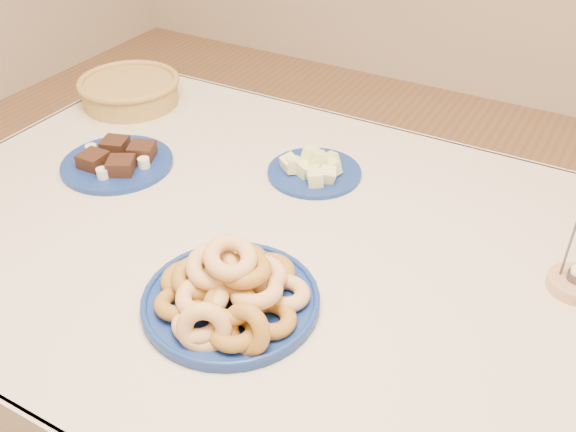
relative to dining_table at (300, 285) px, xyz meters
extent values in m
cylinder|color=brown|center=(-0.70, 0.40, -0.28)|extent=(0.06, 0.06, 0.72)
cube|color=beige|center=(0.00, 0.00, 0.10)|extent=(1.70, 1.10, 0.02)
cube|color=beige|center=(0.00, 0.55, -0.03)|extent=(1.70, 0.01, 0.28)
cube|color=beige|center=(-0.85, 0.00, -0.03)|extent=(0.01, 1.10, 0.28)
cylinder|color=navy|center=(-0.02, -0.21, 0.11)|extent=(0.40, 0.40, 0.02)
torus|color=navy|center=(-0.02, -0.21, 0.12)|extent=(0.40, 0.40, 0.01)
torus|color=tan|center=(0.06, -0.17, 0.14)|extent=(0.12, 0.12, 0.03)
torus|color=brown|center=(0.01, -0.13, 0.14)|extent=(0.13, 0.13, 0.03)
torus|color=brown|center=(-0.05, -0.13, 0.14)|extent=(0.12, 0.12, 0.03)
torus|color=tan|center=(-0.09, -0.17, 0.14)|extent=(0.12, 0.12, 0.03)
torus|color=brown|center=(-0.11, -0.22, 0.14)|extent=(0.12, 0.12, 0.04)
torus|color=brown|center=(-0.08, -0.27, 0.14)|extent=(0.13, 0.13, 0.04)
torus|color=tan|center=(-0.03, -0.30, 0.14)|extent=(0.13, 0.13, 0.03)
torus|color=brown|center=(0.03, -0.28, 0.14)|extent=(0.10, 0.10, 0.03)
torus|color=brown|center=(0.07, -0.23, 0.14)|extent=(0.12, 0.11, 0.04)
torus|color=tan|center=(0.01, -0.17, 0.16)|extent=(0.13, 0.13, 0.04)
torus|color=brown|center=(-0.03, -0.16, 0.16)|extent=(0.10, 0.10, 0.05)
torus|color=tan|center=(-0.07, -0.18, 0.16)|extent=(0.10, 0.09, 0.04)
torus|color=brown|center=(-0.08, -0.23, 0.16)|extent=(0.13, 0.13, 0.05)
torus|color=tan|center=(-0.04, -0.27, 0.16)|extent=(0.09, 0.09, 0.04)
torus|color=brown|center=(0.01, -0.26, 0.16)|extent=(0.12, 0.12, 0.04)
torus|color=tan|center=(0.03, -0.21, 0.16)|extent=(0.12, 0.12, 0.05)
torus|color=brown|center=(0.00, -0.20, 0.19)|extent=(0.12, 0.11, 0.04)
torus|color=tan|center=(-0.05, -0.22, 0.19)|extent=(0.13, 0.13, 0.06)
torus|color=tan|center=(-0.02, -0.21, 0.22)|extent=(0.13, 0.13, 0.05)
torus|color=tan|center=(0.00, -0.32, 0.15)|extent=(0.11, 0.09, 0.09)
torus|color=brown|center=(0.06, -0.28, 0.15)|extent=(0.10, 0.07, 0.09)
cylinder|color=navy|center=(-0.10, 0.25, 0.11)|extent=(0.22, 0.22, 0.01)
cube|color=#CDE08D|center=(-0.08, 0.21, 0.13)|extent=(0.05, 0.05, 0.04)
cube|color=#CDE08D|center=(-0.05, 0.22, 0.13)|extent=(0.05, 0.05, 0.05)
cube|color=#CDE08D|center=(-0.07, 0.28, 0.13)|extent=(0.05, 0.05, 0.05)
cube|color=#CDE08D|center=(-0.10, 0.22, 0.13)|extent=(0.05, 0.05, 0.04)
cube|color=#CDE08D|center=(-0.09, 0.23, 0.16)|extent=(0.05, 0.05, 0.04)
cube|color=#CDE08D|center=(-0.07, 0.19, 0.13)|extent=(0.05, 0.05, 0.04)
cube|color=#CDE08D|center=(-0.12, 0.27, 0.13)|extent=(0.05, 0.06, 0.05)
cube|color=#CDE08D|center=(-0.11, 0.24, 0.16)|extent=(0.05, 0.04, 0.04)
cube|color=#CDE08D|center=(-0.14, 0.22, 0.13)|extent=(0.05, 0.05, 0.04)
cube|color=#CDE08D|center=(-0.15, 0.22, 0.13)|extent=(0.05, 0.05, 0.04)
cube|color=#CDE08D|center=(-0.06, 0.25, 0.13)|extent=(0.05, 0.05, 0.04)
cylinder|color=navy|center=(-0.52, 0.05, 0.11)|extent=(0.33, 0.33, 0.01)
cube|color=black|center=(-0.55, 0.01, 0.13)|extent=(0.06, 0.06, 0.03)
cube|color=black|center=(-0.48, 0.02, 0.13)|extent=(0.08, 0.08, 0.03)
cube|color=black|center=(-0.55, 0.08, 0.13)|extent=(0.07, 0.07, 0.03)
cube|color=black|center=(-0.48, 0.10, 0.13)|extent=(0.08, 0.08, 0.03)
cylinder|color=silver|center=(-0.59, 0.05, 0.13)|extent=(0.03, 0.03, 0.02)
cylinder|color=silver|center=(-0.50, -0.02, 0.13)|extent=(0.03, 0.03, 0.02)
cylinder|color=silver|center=(-0.44, 0.06, 0.13)|extent=(0.03, 0.03, 0.02)
cylinder|color=olive|center=(-0.71, 0.33, 0.14)|extent=(0.32, 0.32, 0.06)
torus|color=olive|center=(-0.71, 0.33, 0.17)|extent=(0.34, 0.34, 0.02)
cylinder|color=tan|center=(0.49, 0.13, 0.12)|extent=(0.10, 0.10, 0.02)
cylinder|color=#46454B|center=(0.46, 0.13, 0.20)|extent=(0.00, 0.00, 0.14)
camera|label=1|loc=(0.47, -0.88, 0.89)|focal=40.00mm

